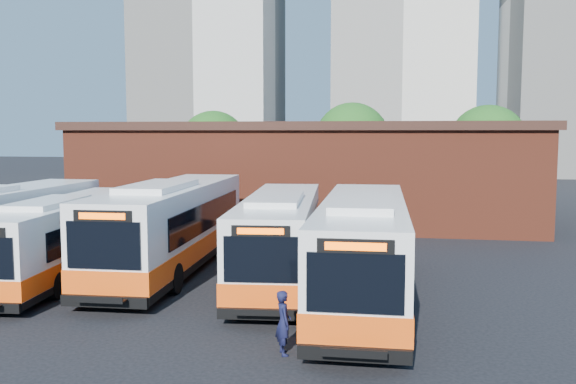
% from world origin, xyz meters
% --- Properties ---
extents(ground, '(220.00, 220.00, 0.00)m').
position_xyz_m(ground, '(0.00, 0.00, 0.00)').
color(ground, black).
extents(bus_west, '(3.32, 12.16, 3.28)m').
position_xyz_m(bus_west, '(-7.43, 2.51, 1.49)').
color(bus_west, white).
rests_on(bus_west, ground).
extents(bus_midwest, '(3.33, 14.07, 3.81)m').
position_xyz_m(bus_midwest, '(-3.70, 4.46, 1.73)').
color(bus_midwest, white).
rests_on(bus_midwest, ground).
extents(bus_mideast, '(3.68, 12.92, 3.48)m').
position_xyz_m(bus_mideast, '(1.10, 3.51, 1.58)').
color(bus_mideast, white).
rests_on(bus_mideast, ground).
extents(bus_east, '(3.00, 13.62, 3.69)m').
position_xyz_m(bus_east, '(4.46, 1.03, 1.68)').
color(bus_east, white).
rests_on(bus_east, ground).
extents(transit_worker, '(0.62, 0.73, 1.71)m').
position_xyz_m(transit_worker, '(2.63, -4.51, 0.85)').
color(transit_worker, black).
rests_on(transit_worker, ground).
extents(depot_building, '(28.60, 12.60, 6.40)m').
position_xyz_m(depot_building, '(0.00, 20.00, 3.26)').
color(depot_building, maroon).
rests_on(depot_building, ground).
extents(tree_west, '(6.00, 6.00, 7.65)m').
position_xyz_m(tree_west, '(-10.00, 32.00, 4.64)').
color(tree_west, '#382314').
rests_on(tree_west, ground).
extents(tree_mid, '(6.56, 6.56, 8.36)m').
position_xyz_m(tree_mid, '(2.00, 34.00, 5.08)').
color(tree_mid, '#382314').
rests_on(tree_mid, ground).
extents(tree_east, '(6.24, 6.24, 7.96)m').
position_xyz_m(tree_east, '(13.00, 31.00, 4.83)').
color(tree_east, '#382314').
rests_on(tree_east, ground).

